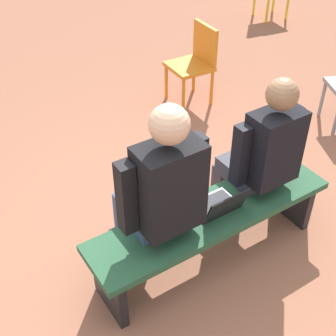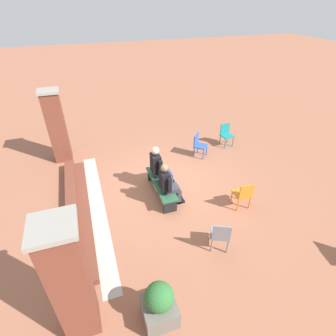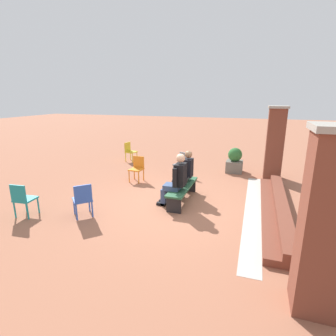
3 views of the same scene
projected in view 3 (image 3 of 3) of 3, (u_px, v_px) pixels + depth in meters
The scene contains 15 objects.
ground_plane at pixel (175, 204), 7.05m from camera, with size 60.00×60.00×0.00m, color #9E6047.
concrete_strip at pixel (253, 210), 6.70m from camera, with size 5.51×0.40×0.01m, color #B7B2A8.
brick_steps at pixel (276, 208), 6.50m from camera, with size 4.71×0.60×0.30m.
brick_pillar_left_of_steps at pixel (275, 143), 8.97m from camera, with size 0.64×0.64×2.50m.
brick_pillar_right_of_steps at pixel (326, 224), 3.28m from camera, with size 0.64×0.64×2.50m.
bench at pixel (182, 189), 7.18m from camera, with size 1.80×0.44×0.45m.
person_student at pixel (185, 172), 7.51m from camera, with size 0.54×0.68×1.34m.
person_adult at pixel (176, 179), 6.75m from camera, with size 0.59×0.74×1.42m.
laptop at pixel (183, 183), 7.17m from camera, with size 0.32×0.29×0.21m.
plastic_chair_mid_courtyard at pixel (182, 163), 9.48m from camera, with size 0.56×0.56×0.84m.
plastic_chair_far_left at pixel (23, 198), 6.19m from camera, with size 0.46×0.46×0.84m.
plastic_chair_near_bench_left at pixel (137, 167), 8.89m from camera, with size 0.44×0.44×0.84m.
plastic_chair_by_pillar at pixel (130, 150), 11.61m from camera, with size 0.48×0.48×0.84m.
plastic_chair_far_right at pixel (83, 198), 6.18m from camera, with size 0.59×0.59×0.84m.
planter at pixel (235, 161), 9.92m from camera, with size 0.60×0.60×0.94m.
Camera 3 is at (6.26, 1.91, 2.81)m, focal length 28.00 mm.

